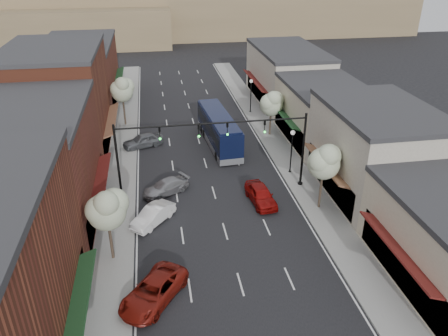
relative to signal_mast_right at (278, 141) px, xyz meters
name	(u,v)px	position (x,y,z in m)	size (l,w,h in m)	color
ground	(230,247)	(-5.62, -8.00, -4.62)	(160.00, 160.00, 0.00)	black
sidewalk_left	(122,150)	(-14.02, 10.50, -4.55)	(2.80, 73.00, 0.15)	gray
sidewalk_right	(274,140)	(2.78, 10.50, -4.55)	(2.80, 73.00, 0.15)	gray
curb_left	(136,149)	(-12.62, 10.50, -4.55)	(0.25, 73.00, 0.17)	gray
curb_right	(262,141)	(1.38, 10.50, -4.55)	(0.25, 73.00, 0.17)	gray
bldg_left_midnear	(31,168)	(-19.85, -2.00, 0.03)	(10.14, 14.10, 9.40)	maroon
bldg_left_midfar	(60,101)	(-19.86, 12.00, 0.78)	(10.14, 14.10, 10.90)	brown
bldg_left_far	(81,73)	(-19.84, 28.00, -0.46)	(10.14, 18.10, 8.40)	maroon
bldg_right_midnear	(375,152)	(8.10, -2.00, -0.72)	(9.14, 12.10, 7.90)	#BAB3A0
bldg_right_midfar	(323,113)	(8.08, 10.00, -1.46)	(9.14, 12.10, 6.40)	beige
bldg_right_far	(286,75)	(8.09, 24.00, -0.96)	(9.14, 16.10, 7.40)	#BAB3A0
hill_far	(166,8)	(-5.62, 82.00, 1.38)	(120.00, 30.00, 12.00)	#7A6647
hill_near	(54,27)	(-30.62, 70.00, -0.62)	(50.00, 20.00, 8.00)	#7A6647
signal_mast_right	(278,141)	(0.00, 0.00, 0.00)	(8.22, 0.46, 7.00)	black
signal_mast_left	(146,150)	(-11.24, 0.00, 0.00)	(8.22, 0.46, 7.00)	black
tree_right_near	(325,161)	(2.73, -4.05, -0.17)	(2.85, 2.65, 5.95)	#47382B
tree_right_far	(272,103)	(2.73, 11.95, -0.63)	(2.85, 2.65, 5.43)	#47382B
tree_left_near	(107,208)	(-13.87, -8.05, -0.40)	(2.85, 2.65, 5.69)	#47382B
tree_left_far	(122,89)	(-13.87, 17.95, -0.02)	(2.85, 2.65, 6.13)	#47382B
lamp_post_near	(292,145)	(2.18, 2.50, -1.62)	(0.44, 0.44, 4.44)	black
lamp_post_far	(251,90)	(2.18, 20.00, -1.62)	(0.44, 0.44, 4.44)	black
coach_bus	(219,129)	(-3.54, 10.46, -2.80)	(3.36, 11.56, 3.49)	black
red_hatchback	(261,195)	(-1.92, -2.30, -3.86)	(1.80, 4.48, 1.53)	maroon
parked_car_a	(154,291)	(-11.18, -12.47, -3.91)	(2.37, 5.14, 1.43)	maroon
parked_car_b	(153,215)	(-11.03, -3.90, -3.94)	(1.45, 4.16, 1.37)	white
parked_car_c	(166,187)	(-9.82, 0.60, -3.99)	(1.77, 4.35, 1.26)	gray
parked_car_d	(143,141)	(-11.79, 11.14, -3.88)	(1.76, 4.37, 1.49)	#5C5F64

